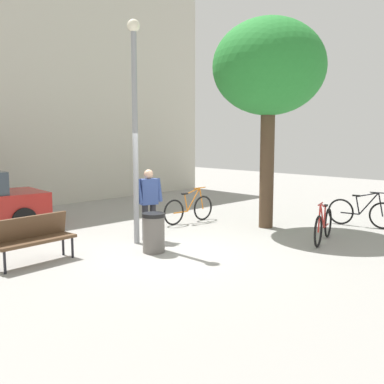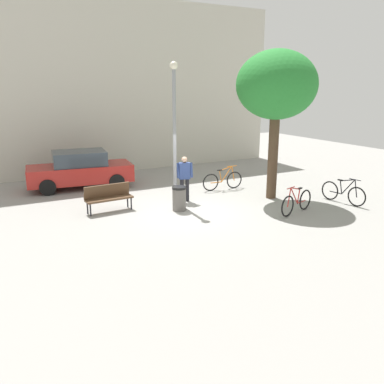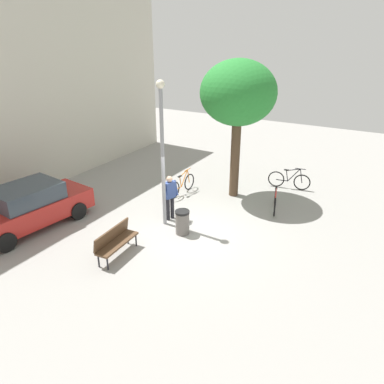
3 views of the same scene
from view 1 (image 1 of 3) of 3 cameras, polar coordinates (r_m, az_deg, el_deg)
The scene contains 9 objects.
ground_plane at distance 9.95m, azimuth -3.04°, elevation -7.34°, with size 36.00×36.00×0.00m, color gray.
lamppost at distance 10.50m, azimuth -7.03°, elevation 9.44°, with size 0.28×0.28×4.95m.
person_by_lamppost at distance 10.87m, azimuth -5.31°, elevation -0.92°, with size 0.63×0.41×1.67m.
park_bench at distance 9.49m, azimuth -18.94°, elevation -5.08°, with size 1.63×0.58×0.92m.
plaza_tree at distance 12.47m, azimuth 9.42°, elevation 14.68°, with size 2.90×2.90×5.42m.
bicycle_orange at distance 13.03m, azimuth -0.37°, elevation -2.11°, with size 1.81×0.16×0.97m.
bicycle_red at distance 11.14m, azimuth 15.82°, elevation -4.01°, with size 1.75×0.58×0.97m.
bicycle_black at distance 13.28m, azimuth 20.10°, elevation -2.38°, with size 0.33×1.80×0.97m.
trash_bin at distance 9.85m, azimuth -4.73°, elevation -4.99°, with size 0.49×0.49×0.84m.
Camera 1 is at (-6.54, -7.07, 2.52)m, focal length 43.45 mm.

